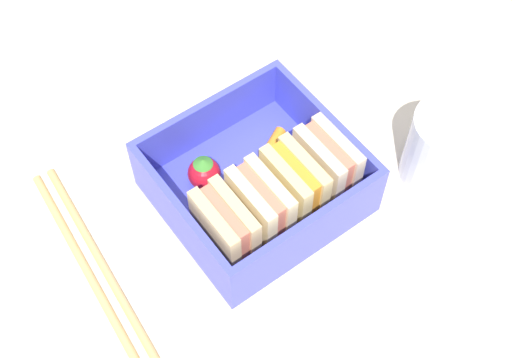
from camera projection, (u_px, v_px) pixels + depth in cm
name	position (u px, v px, depth cm)	size (l,w,h in cm)	color
ground_plane	(256.00, 202.00, 61.26)	(120.00, 120.00, 2.00)	beige
bento_tray	(256.00, 193.00, 59.92)	(15.12, 14.34, 1.20)	#454CCE
bento_rim	(256.00, 174.00, 57.48)	(15.12, 14.34, 4.62)	#454CCE
sandwich_left	(326.00, 163.00, 57.45)	(2.80, 5.64, 5.56)	beige
sandwich_center_left	(294.00, 184.00, 56.38)	(2.80, 5.64, 5.56)	#E1C57D
sandwich_center	(260.00, 205.00, 55.31)	(2.80, 5.64, 5.56)	beige
sandwich_center_right	(225.00, 227.00, 54.24)	(2.80, 5.64, 5.56)	#DBB77F
carrot_stick_far_left	(272.00, 145.00, 61.21)	(1.01, 1.01, 3.54)	orange
strawberry_far_left	(204.00, 172.00, 58.51)	(2.74, 2.74, 3.34)	red
chopstick_pair	(97.00, 271.00, 56.25)	(3.67, 22.01, 0.70)	tan
drinking_glass	(444.00, 148.00, 58.76)	(6.36, 6.36, 7.14)	white
folded_napkin	(166.00, 52.00, 69.11)	(13.34, 9.97, 0.40)	white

